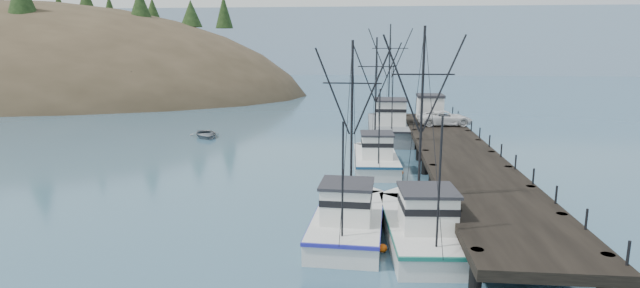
% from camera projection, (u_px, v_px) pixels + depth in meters
% --- Properties ---
extents(ground, '(400.00, 400.00, 0.00)m').
position_uv_depth(ground, '(237.00, 246.00, 26.22)').
color(ground, '#30536C').
rests_on(ground, ground).
extents(pier, '(6.00, 44.00, 2.00)m').
position_uv_depth(pier, '(458.00, 155.00, 40.15)').
color(pier, black).
rests_on(pier, ground).
extents(headland, '(134.80, 78.00, 51.00)m').
position_uv_depth(headland, '(1.00, 113.00, 111.06)').
color(headland, '#382D1E').
rests_on(headland, ground).
extents(distant_ridge, '(360.00, 40.00, 26.00)m').
position_uv_depth(distant_ridge, '(378.00, 72.00, 191.14)').
color(distant_ridge, '#9EB2C6').
rests_on(distant_ridge, ground).
extents(distant_ridge_far, '(180.00, 25.00, 18.00)m').
position_uv_depth(distant_ridge_far, '(259.00, 70.00, 210.61)').
color(distant_ridge_far, silver).
rests_on(distant_ridge_far, ground).
extents(moored_sailboats, '(20.68, 18.72, 6.35)m').
position_uv_depth(moored_sailboats, '(147.00, 105.00, 84.81)').
color(moored_sailboats, silver).
rests_on(moored_sailboats, ground).
extents(trawler_near, '(4.51, 11.65, 11.72)m').
position_uv_depth(trawler_near, '(421.00, 224.00, 27.03)').
color(trawler_near, silver).
rests_on(trawler_near, ground).
extents(trawler_mid, '(4.15, 11.06, 10.99)m').
position_uv_depth(trawler_mid, '(349.00, 218.00, 28.09)').
color(trawler_mid, silver).
rests_on(trawler_mid, ground).
extents(trawler_far, '(4.06, 11.08, 11.35)m').
position_uv_depth(trawler_far, '(375.00, 158.00, 42.82)').
color(trawler_far, silver).
rests_on(trawler_far, ground).
extents(work_vessel, '(4.81, 15.51, 13.03)m').
position_uv_depth(work_vessel, '(389.00, 126.00, 56.86)').
color(work_vessel, slate).
rests_on(work_vessel, ground).
extents(pier_shed, '(3.00, 3.20, 2.80)m').
position_uv_depth(pier_shed, '(430.00, 106.00, 57.29)').
color(pier_shed, silver).
rests_on(pier_shed, pier).
extents(pickup_truck, '(5.88, 3.26, 1.56)m').
position_uv_depth(pickup_truck, '(445.00, 118.00, 52.60)').
color(pickup_truck, silver).
rests_on(pickup_truck, pier).
extents(motorboat, '(5.13, 5.79, 0.99)m').
position_uv_depth(motorboat, '(206.00, 137.00, 57.02)').
color(motorboat, slate).
rests_on(motorboat, ground).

